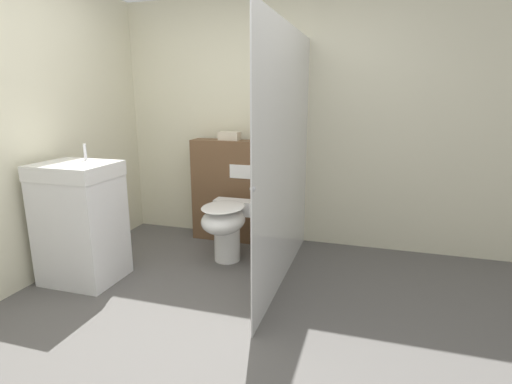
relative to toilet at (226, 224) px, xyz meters
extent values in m
plane|color=#565451|center=(0.16, -1.19, -0.37)|extent=(12.00, 12.00, 0.00)
cube|color=beige|center=(0.16, 0.79, 0.88)|extent=(8.00, 0.06, 2.50)
cube|color=brown|center=(-0.02, 0.59, 0.17)|extent=(1.11, 0.23, 1.08)
cube|color=white|center=(-0.02, 0.47, 0.41)|extent=(0.22, 0.01, 0.14)
cube|color=silver|center=(0.60, -0.18, 0.66)|extent=(0.01, 1.87, 2.06)
sphere|color=#B2B2B7|center=(0.60, -1.08, 0.62)|extent=(0.04, 0.04, 0.04)
cylinder|color=white|center=(0.00, 0.03, -0.17)|extent=(0.24, 0.24, 0.40)
ellipsoid|color=white|center=(0.00, -0.06, 0.05)|extent=(0.39, 0.49, 0.24)
ellipsoid|color=white|center=(0.00, -0.06, 0.18)|extent=(0.38, 0.48, 0.02)
cube|color=white|center=(0.00, 0.24, 0.10)|extent=(0.39, 0.15, 0.14)
cube|color=white|center=(-1.02, -0.70, 0.07)|extent=(0.59, 0.50, 0.88)
cube|color=white|center=(-1.02, -0.70, 0.58)|extent=(0.61, 0.51, 0.12)
cylinder|color=silver|center=(-1.02, -0.56, 0.71)|extent=(0.02, 0.02, 0.14)
cylinder|color=#B7B7BC|center=(0.24, 0.56, 0.82)|extent=(0.13, 0.08, 0.08)
cone|color=#B7B7BC|center=(0.32, 0.56, 0.82)|extent=(0.03, 0.07, 0.07)
cylinder|color=#B7B7BC|center=(0.22, 0.56, 0.76)|extent=(0.03, 0.03, 0.11)
cube|color=beige|center=(-0.17, 0.60, 0.75)|extent=(0.21, 0.12, 0.09)
cylinder|color=white|center=(0.30, 0.12, -0.32)|extent=(0.11, 0.11, 0.10)
camera|label=1|loc=(1.29, -3.29, 1.17)|focal=28.00mm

